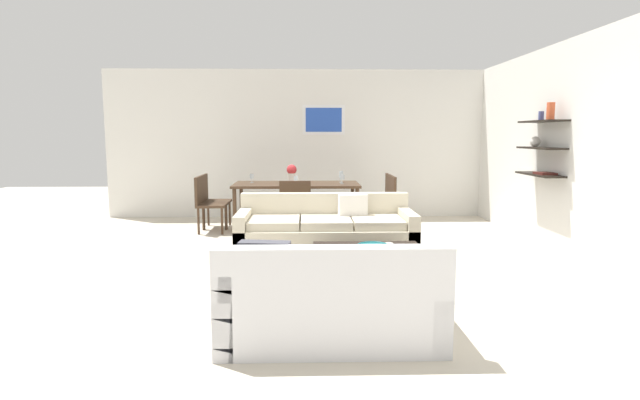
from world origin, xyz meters
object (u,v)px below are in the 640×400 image
sofa_beige (326,235)px  centerpiece_vase (292,173)px  candle_jar (389,246)px  wine_glass_right_far (341,175)px  decorative_bowl (373,248)px  apple_on_coffee_table (345,249)px  dining_chair_right_near (385,200)px  wine_glass_right_near (342,177)px  dining_chair_left_near (206,200)px  dining_chair_right_far (381,197)px  dining_table (296,187)px  dining_chair_foot (295,206)px  loveseat_white (329,300)px  dining_chair_left_far (211,197)px  wine_glass_left_far (252,177)px  wine_glass_foot (296,179)px  coffee_table (370,270)px

sofa_beige → centerpiece_vase: (-0.48, 1.95, 0.63)m
candle_jar → wine_glass_right_far: (-0.26, 3.17, 0.47)m
decorative_bowl → wine_glass_right_far: bearing=91.5°
candle_jar → apple_on_coffee_table: apple_on_coffee_table is taller
dining_chair_right_near → wine_glass_right_near: 0.77m
candle_jar → dining_chair_left_near: 3.73m
sofa_beige → dining_chair_right_far: (1.01, 2.12, 0.21)m
dining_chair_right_near → dining_chair_left_near: bearing=180.0°
dining_chair_right_far → sofa_beige: bearing=-115.4°
sofa_beige → dining_table: bearing=101.8°
dining_chair_right_far → candle_jar: bearing=-97.3°
dining_chair_foot → centerpiece_vase: 0.99m
decorative_bowl → dining_chair_right_far: bearing=80.1°
wine_glass_right_far → centerpiece_vase: centerpiece_vase is taller
loveseat_white → apple_on_coffee_table: bearing=79.5°
dining_chair_left_far → wine_glass_right_near: (2.13, -0.32, 0.35)m
loveseat_white → decorative_bowl: (0.48, 1.15, 0.13)m
wine_glass_right_near → centerpiece_vase: (-0.80, 0.14, 0.06)m
dining_table → wine_glass_left_far: 0.75m
decorative_bowl → candle_jar: size_ratio=3.57×
sofa_beige → wine_glass_foot: (-0.40, 1.52, 0.57)m
sofa_beige → coffee_table: size_ratio=1.94×
centerpiece_vase → dining_chair_foot: bearing=-85.1°
dining_chair_left_near → wine_glass_foot: (1.41, -0.19, 0.36)m
dining_chair_foot → centerpiece_vase: (-0.08, 0.89, 0.41)m
sofa_beige → wine_glass_foot: 1.67m
apple_on_coffee_table → wine_glass_left_far: 3.59m
sofa_beige → decorative_bowl: size_ratio=6.83×
sofa_beige → decorative_bowl: 1.35m
dining_chair_foot → sofa_beige: bearing=-69.2°
candle_jar → dining_chair_left_near: dining_chair_left_near is taller
dining_table → dining_chair_right_far: (1.41, 0.20, -0.18)m
dining_table → dining_chair_left_far: (-1.41, 0.20, -0.18)m
sofa_beige → apple_on_coffee_table: bearing=-83.9°
loveseat_white → wine_glass_right_far: 4.51m
candle_jar → wine_glass_right_near: wine_glass_right_near is taller
sofa_beige → candle_jar: size_ratio=24.37×
wine_glass_right_near → decorative_bowl: bearing=-88.4°
coffee_table → wine_glass_right_far: size_ratio=6.02×
dining_chair_right_near → wine_glass_foot: (-1.41, -0.19, 0.36)m
dining_chair_foot → dining_chair_right_near: 1.55m
sofa_beige → dining_chair_right_far: bearing=64.6°
dining_chair_left_far → wine_glass_left_far: bearing=-7.7°
wine_glass_left_far → dining_chair_foot: bearing=-53.3°
dining_chair_left_near → dining_chair_left_far: bearing=90.0°
dining_chair_left_far → wine_glass_left_far: size_ratio=6.09×
loveseat_white → dining_chair_right_near: dining_chair_right_near is taller
loveseat_white → dining_chair_left_near: dining_chair_left_near is taller
sofa_beige → dining_chair_foot: dining_chair_foot is taller
dining_chair_right_far → dining_chair_left_near: bearing=-171.7°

